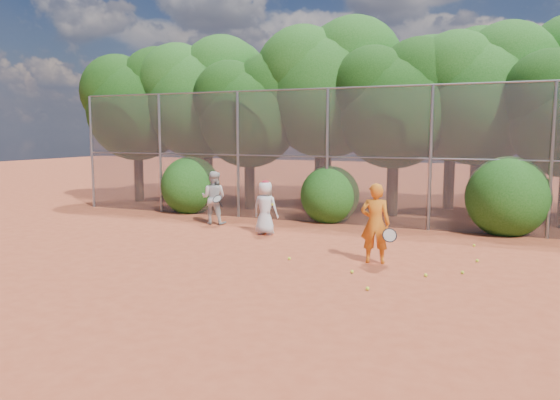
% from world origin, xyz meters
% --- Properties ---
extents(ground, '(80.00, 80.00, 0.00)m').
position_xyz_m(ground, '(0.00, 0.00, 0.00)').
color(ground, '#A94326').
rests_on(ground, ground).
extents(fence_back, '(20.05, 0.09, 4.03)m').
position_xyz_m(fence_back, '(-0.12, 6.00, 2.05)').
color(fence_back, gray).
rests_on(fence_back, ground).
extents(tree_0, '(4.38, 3.81, 6.00)m').
position_xyz_m(tree_0, '(-9.44, 8.04, 3.93)').
color(tree_0, black).
rests_on(tree_0, ground).
extents(tree_1, '(4.64, 4.03, 6.35)m').
position_xyz_m(tree_1, '(-6.94, 8.54, 4.16)').
color(tree_1, black).
rests_on(tree_1, ground).
extents(tree_2, '(3.99, 3.47, 5.47)m').
position_xyz_m(tree_2, '(-4.45, 7.83, 3.58)').
color(tree_2, black).
rests_on(tree_2, ground).
extents(tree_3, '(4.89, 4.26, 6.70)m').
position_xyz_m(tree_3, '(-1.94, 8.84, 4.40)').
color(tree_3, black).
rests_on(tree_3, ground).
extents(tree_4, '(4.19, 3.64, 5.73)m').
position_xyz_m(tree_4, '(0.55, 8.24, 3.76)').
color(tree_4, black).
rests_on(tree_4, ground).
extents(tree_5, '(4.51, 3.92, 6.17)m').
position_xyz_m(tree_5, '(3.06, 9.04, 4.05)').
color(tree_5, black).
rests_on(tree_5, ground).
extents(tree_9, '(4.83, 4.20, 6.62)m').
position_xyz_m(tree_9, '(-7.94, 10.84, 4.34)').
color(tree_9, black).
rests_on(tree_9, ground).
extents(tree_10, '(5.15, 4.48, 7.06)m').
position_xyz_m(tree_10, '(-2.93, 11.05, 4.63)').
color(tree_10, black).
rests_on(tree_10, ground).
extents(tree_11, '(4.64, 4.03, 6.35)m').
position_xyz_m(tree_11, '(2.06, 10.64, 4.16)').
color(tree_11, black).
rests_on(tree_11, ground).
extents(bush_0, '(2.00, 2.00, 2.00)m').
position_xyz_m(bush_0, '(-6.00, 6.30, 1.00)').
color(bush_0, '#194D13').
rests_on(bush_0, ground).
extents(bush_1, '(1.80, 1.80, 1.80)m').
position_xyz_m(bush_1, '(-1.00, 6.30, 0.90)').
color(bush_1, '#194D13').
rests_on(bush_1, ground).
extents(bush_2, '(2.20, 2.20, 2.20)m').
position_xyz_m(bush_2, '(4.00, 6.30, 1.10)').
color(bush_2, '#194D13').
rests_on(bush_2, ground).
extents(player_yellow, '(0.86, 0.58, 1.68)m').
position_xyz_m(player_yellow, '(1.56, 1.61, 0.84)').
color(player_yellow, orange).
rests_on(player_yellow, ground).
extents(player_teen, '(0.72, 0.48, 1.46)m').
position_xyz_m(player_teen, '(-1.91, 3.60, 0.73)').
color(player_teen, silver).
rests_on(player_teen, ground).
extents(player_white, '(0.89, 0.79, 1.57)m').
position_xyz_m(player_white, '(-4.03, 4.50, 0.79)').
color(player_white, silver).
rests_on(player_white, ground).
extents(ball_0, '(0.07, 0.07, 0.07)m').
position_xyz_m(ball_0, '(2.72, 0.89, 0.03)').
color(ball_0, '#CDE629').
rests_on(ball_0, ground).
extents(ball_1, '(0.07, 0.07, 0.07)m').
position_xyz_m(ball_1, '(3.53, 2.53, 0.03)').
color(ball_1, '#CDE629').
rests_on(ball_1, ground).
extents(ball_2, '(0.07, 0.07, 0.07)m').
position_xyz_m(ball_2, '(1.94, -0.43, 0.03)').
color(ball_2, '#CDE629').
rests_on(ball_2, ground).
extents(ball_3, '(0.07, 0.07, 0.07)m').
position_xyz_m(ball_3, '(3.34, 1.38, 0.03)').
color(ball_3, '#CDE629').
rests_on(ball_3, ground).
extents(ball_4, '(0.07, 0.07, 0.07)m').
position_xyz_m(ball_4, '(1.37, 0.58, 0.03)').
color(ball_4, '#CDE629').
rests_on(ball_4, ground).
extents(ball_5, '(0.07, 0.07, 0.07)m').
position_xyz_m(ball_5, '(3.35, 4.15, 0.03)').
color(ball_5, '#CDE629').
rests_on(ball_5, ground).
extents(ball_6, '(0.07, 0.07, 0.07)m').
position_xyz_m(ball_6, '(-0.18, 1.11, 0.03)').
color(ball_6, '#CDE629').
rests_on(ball_6, ground).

